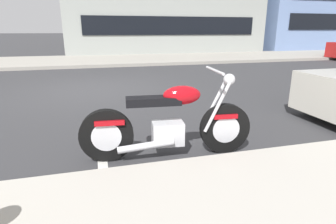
{
  "coord_description": "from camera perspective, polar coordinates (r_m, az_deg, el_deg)",
  "views": [
    {
      "loc": [
        -0.01,
        -7.61,
        1.61
      ],
      "look_at": [
        0.9,
        -4.23,
        0.55
      ],
      "focal_mm": 29.21,
      "sensor_mm": 36.0,
      "label": 1
    }
  ],
  "objects": [
    {
      "name": "ground_plane",
      "position": [
        7.78,
        -14.65,
        4.37
      ],
      "size": [
        260.0,
        260.0,
        0.0
      ],
      "primitive_type": "plane",
      "color": "#333335"
    },
    {
      "name": "sidewalk_far_curb",
      "position": [
        19.14,
        24.39,
        10.78
      ],
      "size": [
        120.0,
        5.0,
        0.14
      ],
      "primitive_type": "cube",
      "color": "gray",
      "rests_on": "ground"
    },
    {
      "name": "parking_stall_stripe",
      "position": [
        3.84,
        -13.64,
        -8.31
      ],
      "size": [
        0.12,
        2.2,
        0.01
      ],
      "primitive_type": "cube",
      "color": "silver",
      "rests_on": "ground"
    },
    {
      "name": "parked_motorcycle",
      "position": [
        3.51,
        0.3,
        -2.56
      ],
      "size": [
        2.22,
        0.62,
        1.13
      ],
      "rotation": [
        0.0,
        0.0,
        -0.09
      ],
      "color": "black",
      "rests_on": "ground"
    }
  ]
}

